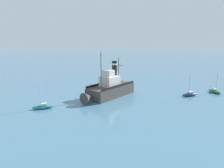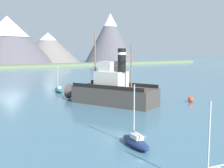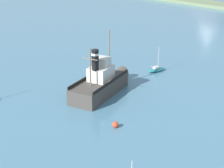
% 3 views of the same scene
% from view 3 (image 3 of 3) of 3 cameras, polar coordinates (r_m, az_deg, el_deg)
% --- Properties ---
extents(ground_plane, '(600.00, 600.00, 0.00)m').
position_cam_3_polar(ground_plane, '(55.48, -1.30, -1.71)').
color(ground_plane, '#477289').
extents(old_tugboat, '(8.73, 14.58, 9.90)m').
position_cam_3_polar(old_tugboat, '(55.21, -1.78, 0.22)').
color(old_tugboat, '#423D38').
rests_on(old_tugboat, ground).
extents(sailboat_teal, '(1.68, 3.92, 4.90)m').
position_cam_3_polar(sailboat_teal, '(66.05, 7.43, 2.38)').
color(sailboat_teal, '#23757A').
rests_on(sailboat_teal, ground).
extents(mooring_buoy, '(0.84, 0.84, 0.84)m').
position_cam_3_polar(mooring_buoy, '(45.29, 0.56, -6.76)').
color(mooring_buoy, red).
rests_on(mooring_buoy, ground).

